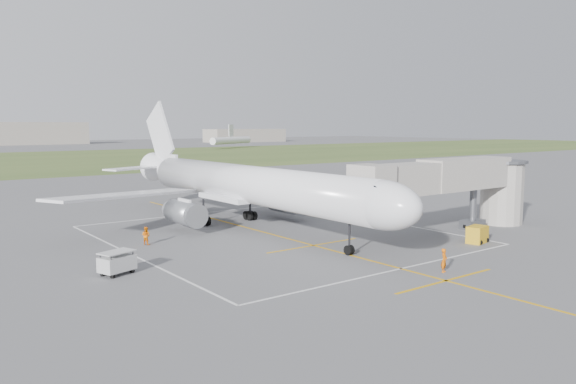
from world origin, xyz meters
TOP-DOWN VIEW (x-y plane):
  - ground at (0.00, 0.00)m, footprint 700.00×700.00m
  - grass_strip at (0.00, 130.00)m, footprint 700.00×120.00m
  - apron_markings at (0.00, -5.82)m, footprint 28.20×60.00m
  - airliner at (-0.00, 0.75)m, footprint 38.93×46.75m
  - jet_bridge at (15.72, -13.50)m, footprint 23.40×5.00m
  - gpu_unit at (12.34, -17.95)m, footprint 2.24×1.77m
  - baggage_cart at (-17.12, -9.08)m, footprint 2.72×2.14m
  - ramp_worker_nose at (1.67, -22.52)m, footprint 0.73×0.61m
  - ramp_worker_wing at (-11.54, -0.92)m, footprint 0.93×0.98m
  - distant_aircraft at (19.69, 167.82)m, footprint 196.04×32.29m

SIDE VIEW (x-z plane):
  - ground at x=0.00m, z-range 0.00..0.00m
  - apron_markings at x=0.00m, z-range 0.00..0.01m
  - grass_strip at x=0.00m, z-range 0.00..0.02m
  - gpu_unit at x=12.34m, z-range -0.01..1.50m
  - ramp_worker_wing at x=-11.54m, z-range 0.00..1.61m
  - baggage_cart at x=-17.12m, z-range 0.02..1.68m
  - ramp_worker_nose at x=1.67m, z-range 0.00..1.72m
  - distant_aircraft at x=19.69m, z-range -0.84..8.01m
  - airliner at x=0.00m, z-range -2.37..11.15m
  - jet_bridge at x=15.72m, z-range 1.14..8.34m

